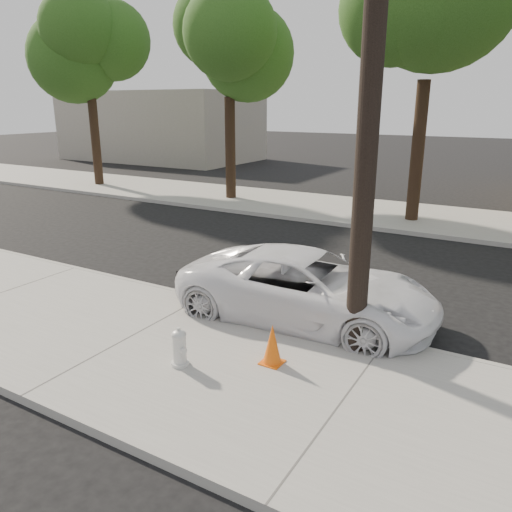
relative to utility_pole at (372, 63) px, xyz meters
The scene contains 12 objects.
ground 6.51m from the utility_pole, 143.13° to the left, with size 120.00×120.00×0.00m, color black.
near_sidewalk 6.07m from the utility_pole, 156.04° to the right, with size 90.00×4.40×0.15m, color gray.
far_sidewalk 12.64m from the utility_pole, 107.82° to the left, with size 90.00×5.00×0.15m, color gray.
curb_near 5.89m from the utility_pole, behind, with size 90.00×0.12×0.16m, color #9E9B93.
building_far 32.82m from the utility_pole, 136.11° to the left, with size 14.00×8.00×5.00m, color gray.
utility_pole is the anchor object (origin of this frame).
tree_a 20.43m from the utility_pole, 148.77° to the left, with size 4.65×4.50×9.00m.
tree_b 14.37m from the utility_pole, 131.18° to the left, with size 4.34×4.20×8.45m.
tree_c 10.66m from the utility_pole, 97.63° to the left, with size 4.96×4.80×9.55m.
police_cruiser 4.30m from the utility_pole, 145.36° to the left, with size 2.33×5.06×1.41m, color white.
fire_hydrant 5.17m from the utility_pole, 138.37° to the right, with size 0.33×0.29×0.60m.
traffic_cone 4.49m from the utility_pole, 129.48° to the right, with size 0.35×0.35×0.67m.
Camera 1 is at (6.03, -10.16, 4.14)m, focal length 35.00 mm.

